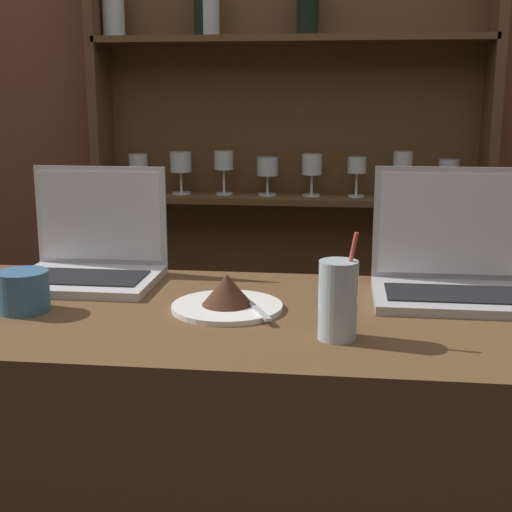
{
  "coord_description": "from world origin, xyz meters",
  "views": [
    {
      "loc": [
        0.16,
        -0.97,
        1.43
      ],
      "look_at": [
        -0.0,
        0.32,
        1.13
      ],
      "focal_mm": 50.0,
      "sensor_mm": 36.0,
      "label": 1
    }
  ],
  "objects_px": {
    "laptop_near": "(91,256)",
    "cake_plate": "(227,298)",
    "water_glass": "(338,300)",
    "coffee_cup": "(23,291)",
    "laptop_far": "(453,268)"
  },
  "relations": [
    {
      "from": "laptop_far",
      "to": "laptop_near",
      "type": "bearing_deg",
      "value": 177.21
    },
    {
      "from": "cake_plate",
      "to": "laptop_near",
      "type": "bearing_deg",
      "value": 150.95
    },
    {
      "from": "cake_plate",
      "to": "water_glass",
      "type": "xyz_separation_m",
      "value": [
        0.21,
        -0.14,
        0.04
      ]
    },
    {
      "from": "laptop_near",
      "to": "laptop_far",
      "type": "height_order",
      "value": "laptop_far"
    },
    {
      "from": "laptop_near",
      "to": "cake_plate",
      "type": "bearing_deg",
      "value": -29.05
    },
    {
      "from": "laptop_far",
      "to": "cake_plate",
      "type": "distance_m",
      "value": 0.46
    },
    {
      "from": "laptop_far",
      "to": "cake_plate",
      "type": "xyz_separation_m",
      "value": [
        -0.43,
        -0.15,
        -0.03
      ]
    },
    {
      "from": "cake_plate",
      "to": "laptop_far",
      "type": "bearing_deg",
      "value": 18.64
    },
    {
      "from": "coffee_cup",
      "to": "laptop_near",
      "type": "bearing_deg",
      "value": 79.02
    },
    {
      "from": "laptop_near",
      "to": "cake_plate",
      "type": "relative_size",
      "value": 1.44
    },
    {
      "from": "water_glass",
      "to": "coffee_cup",
      "type": "distance_m",
      "value": 0.59
    },
    {
      "from": "laptop_near",
      "to": "coffee_cup",
      "type": "height_order",
      "value": "laptop_near"
    },
    {
      "from": "water_glass",
      "to": "coffee_cup",
      "type": "bearing_deg",
      "value": 171.85
    },
    {
      "from": "laptop_far",
      "to": "water_glass",
      "type": "xyz_separation_m",
      "value": [
        -0.23,
        -0.28,
        0.01
      ]
    },
    {
      "from": "laptop_far",
      "to": "coffee_cup",
      "type": "distance_m",
      "value": 0.83
    }
  ]
}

